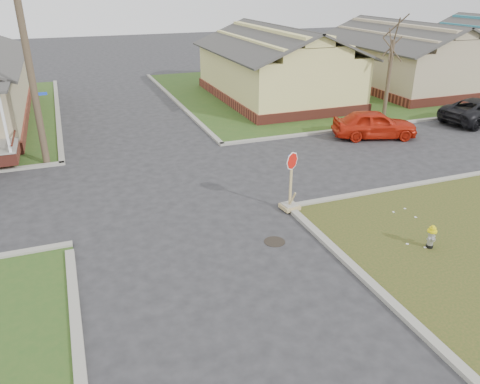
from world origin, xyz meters
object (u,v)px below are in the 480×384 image
object	(u,v)px
utility_pole	(27,52)
red_sedan	(375,124)
stop_sign	(290,197)
dark_pickup	(480,111)
fire_hydrant	(431,235)

from	to	relation	value
utility_pole	red_sedan	size ratio (longest dim) A/B	2.21
stop_sign	dark_pickup	size ratio (longest dim) A/B	0.43
dark_pickup	red_sedan	bearing A→B (deg)	82.95
fire_hydrant	stop_sign	distance (m)	4.62
utility_pole	stop_sign	size ratio (longest dim) A/B	4.37
fire_hydrant	red_sedan	world-z (taller)	red_sedan
fire_hydrant	stop_sign	size ratio (longest dim) A/B	0.36
red_sedan	stop_sign	bearing A→B (deg)	144.96
fire_hydrant	dark_pickup	world-z (taller)	dark_pickup
fire_hydrant	dark_pickup	distance (m)	15.40
utility_pole	fire_hydrant	size ratio (longest dim) A/B	12.26
fire_hydrant	red_sedan	xyz separation A→B (m)	(4.80, 9.55, 0.24)
fire_hydrant	red_sedan	size ratio (longest dim) A/B	0.18
stop_sign	red_sedan	distance (m)	9.47
red_sedan	dark_pickup	size ratio (longest dim) A/B	0.85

